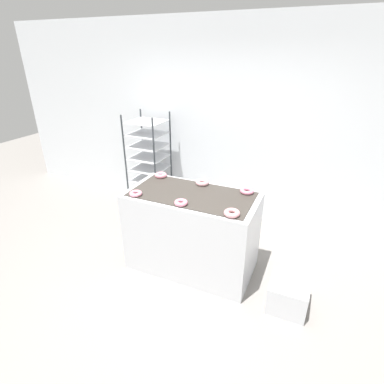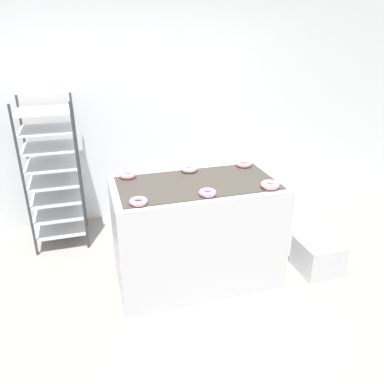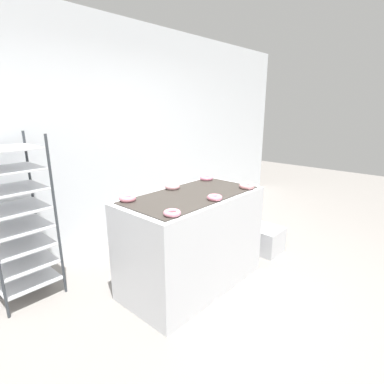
% 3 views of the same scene
% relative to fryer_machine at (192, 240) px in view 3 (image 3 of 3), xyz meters
% --- Properties ---
extents(ground_plane, '(14.00, 14.00, 0.00)m').
position_rel_fryer_machine_xyz_m(ground_plane, '(-0.00, -0.62, -0.48)').
color(ground_plane, gray).
extents(wall_back, '(8.00, 0.05, 2.80)m').
position_rel_fryer_machine_xyz_m(wall_back, '(-0.00, 1.50, 0.92)').
color(wall_back, silver).
rests_on(wall_back, ground_plane).
extents(fryer_machine, '(1.42, 0.74, 0.96)m').
position_rel_fryer_machine_xyz_m(fryer_machine, '(0.00, 0.00, 0.00)').
color(fryer_machine, silver).
rests_on(fryer_machine, ground_plane).
extents(baking_rack_cart, '(0.53, 0.52, 1.53)m').
position_rel_fryer_machine_xyz_m(baking_rack_cart, '(-1.20, 1.07, 0.30)').
color(baking_rack_cart, '#33383D').
rests_on(baking_rack_cart, ground_plane).
extents(glaze_bin, '(0.37, 0.37, 0.31)m').
position_rel_fryer_machine_xyz_m(glaze_bin, '(1.14, -0.21, -0.32)').
color(glaze_bin, silver).
rests_on(glaze_bin, ground_plane).
extents(donut_near_left, '(0.14, 0.14, 0.04)m').
position_rel_fryer_machine_xyz_m(donut_near_left, '(-0.53, -0.27, 0.50)').
color(donut_near_left, pink).
rests_on(donut_near_left, fryer_machine).
extents(donut_near_center, '(0.14, 0.14, 0.04)m').
position_rel_fryer_machine_xyz_m(donut_near_center, '(-0.00, -0.27, 0.50)').
color(donut_near_center, pink).
rests_on(donut_near_center, fryer_machine).
extents(donut_near_right, '(0.15, 0.15, 0.05)m').
position_rel_fryer_machine_xyz_m(donut_near_right, '(0.53, -0.27, 0.50)').
color(donut_near_right, '#D78D92').
rests_on(donut_near_right, fryer_machine).
extents(donut_far_left, '(0.15, 0.15, 0.05)m').
position_rel_fryer_machine_xyz_m(donut_far_left, '(-0.54, 0.28, 0.50)').
color(donut_far_left, pink).
rests_on(donut_far_left, fryer_machine).
extents(donut_far_center, '(0.15, 0.15, 0.05)m').
position_rel_fryer_machine_xyz_m(donut_far_center, '(0.01, 0.27, 0.50)').
color(donut_far_center, '#D0959B').
rests_on(donut_far_center, fryer_machine).
extents(donut_far_right, '(0.15, 0.15, 0.04)m').
position_rel_fryer_machine_xyz_m(donut_far_right, '(0.53, 0.26, 0.50)').
color(donut_far_right, pink).
rests_on(donut_far_right, fryer_machine).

